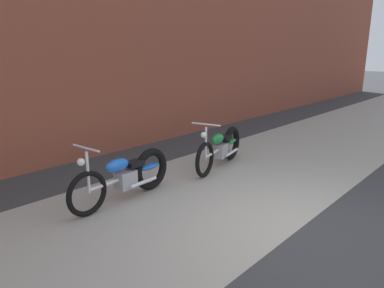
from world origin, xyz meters
The scene contains 5 objects.
ground_plane centered at (0.00, 0.00, 0.00)m, with size 80.00×80.00×0.00m, color #38383A.
sidewalk_slab centered at (0.00, 1.75, 0.00)m, with size 36.00×3.50×0.01m, color #9E998E.
brick_building_wall centered at (0.00, 5.20, 3.20)m, with size 36.00×0.50×6.41m, color brown.
motorcycle_blue centered at (-0.89, 2.52, 0.40)m, with size 2.01×0.58×1.03m.
motorcycle_green centered at (1.48, 2.47, 0.40)m, with size 1.97×0.74×1.03m.
Camera 1 is at (-4.20, -1.88, 2.34)m, focal length 33.43 mm.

